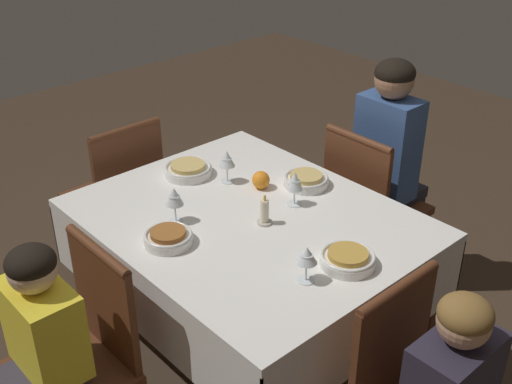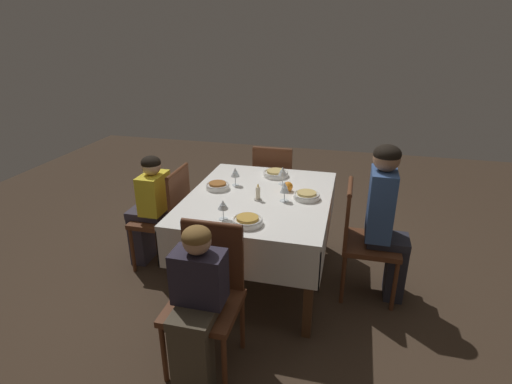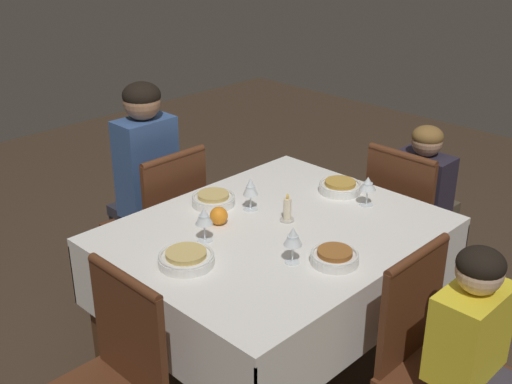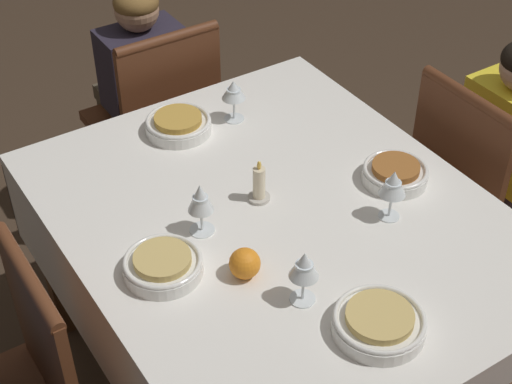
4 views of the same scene
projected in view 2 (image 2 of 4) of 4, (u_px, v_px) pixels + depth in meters
ground_plane at (259, 276)px, 3.43m from camera, size 8.00×8.00×0.00m
dining_table at (259, 206)px, 3.18m from camera, size 1.37×1.11×0.75m
chair_north at (362, 235)px, 3.05m from camera, size 0.42×0.43×0.91m
chair_east at (207, 290)px, 2.41m from camera, size 0.43×0.42×0.91m
chair_south at (167, 213)px, 3.42m from camera, size 0.42×0.43×0.91m
chair_west at (274, 182)px, 4.10m from camera, size 0.43×0.42×0.91m
person_adult_denim at (386, 215)px, 2.95m from camera, size 0.30×0.34×1.23m
person_child_dark at (196, 302)px, 2.25m from camera, size 0.33×0.30×0.99m
person_child_yellow at (148, 206)px, 3.44m from camera, size 0.30×0.33×1.01m
bowl_north at (307, 196)px, 3.08m from camera, size 0.20×0.20×0.06m
wine_glass_north at (285, 188)px, 3.01m from camera, size 0.07×0.07×0.16m
bowl_east at (247, 221)px, 2.68m from camera, size 0.21×0.21×0.06m
wine_glass_east at (223, 205)px, 2.72m from camera, size 0.08×0.08×0.14m
bowl_south at (218, 186)px, 3.27m from camera, size 0.19×0.19×0.06m
wine_glass_south at (235, 173)px, 3.31m from camera, size 0.07×0.07×0.16m
bowl_west at (276, 173)px, 3.54m from camera, size 0.22×0.22×0.06m
wine_glass_west at (283, 172)px, 3.34m from camera, size 0.07×0.07×0.15m
candle_centerpiece at (258, 194)px, 3.05m from camera, size 0.06×0.06×0.13m
orange_fruit at (288, 187)px, 3.22m from camera, size 0.08×0.08×0.08m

